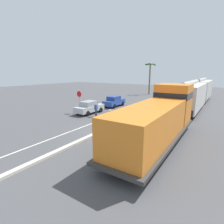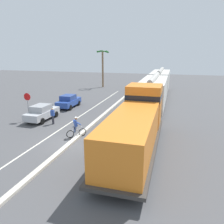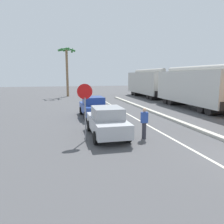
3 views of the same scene
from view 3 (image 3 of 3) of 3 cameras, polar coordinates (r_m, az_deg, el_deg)
The scene contains 9 objects.
median_curb at distance 15.40m, azimuth 18.37°, elevation -2.94°, with size 0.36×36.00×0.16m, color beige.
lane_stripe at distance 14.30m, azimuth 10.16°, elevation -3.85°, with size 0.14×36.00×0.01m, color silver.
hopper_car_lead at distance 23.24m, azimuth 20.76°, elevation 5.99°, with size 2.90×10.60×4.18m.
hopper_car_middle at distance 33.44m, azimuth 9.40°, elevation 7.40°, with size 2.90×10.60×4.18m.
parked_car_silver at distance 11.81m, azimuth -1.31°, elevation -2.52°, with size 1.88×4.22×1.62m.
parked_car_blue at distance 17.40m, azimuth -4.93°, elevation 1.38°, with size 1.90×4.23×1.62m.
stop_sign at distance 10.92m, azimuth -7.08°, elevation 2.83°, with size 0.76×0.08×2.88m.
palm_tree_near at distance 34.84m, azimuth -11.74°, elevation 13.03°, with size 2.67×2.74×7.48m.
pedestrian_by_cars at distance 11.49m, azimuth 8.42°, elevation -2.81°, with size 0.34×0.22×1.62m.
Camera 3 is at (-8.12, -6.69, 3.30)m, focal length 35.00 mm.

